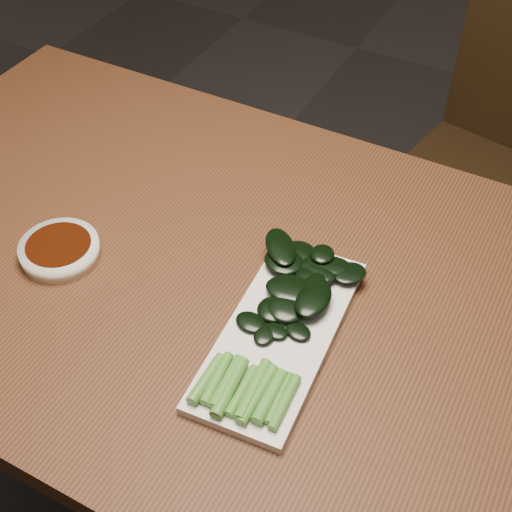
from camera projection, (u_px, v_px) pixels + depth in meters
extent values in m
plane|color=#282626|center=(243.00, 501.00, 1.60)|extent=(6.00, 6.00, 0.00)
cube|color=#4E2A16|center=(236.00, 282.00, 1.08)|extent=(1.40, 0.80, 0.04)
cylinder|color=#4E2A16|center=(83.00, 206.00, 1.77)|extent=(0.05, 0.05, 0.71)
cube|color=black|center=(485.00, 195.00, 1.69)|extent=(0.50, 0.50, 0.04)
cylinder|color=black|center=(367.00, 268.00, 1.83)|extent=(0.04, 0.04, 0.41)
cylinder|color=black|center=(500.00, 340.00, 1.67)|extent=(0.04, 0.04, 0.41)
cylinder|color=black|center=(437.00, 196.00, 2.03)|extent=(0.04, 0.04, 0.41)
cylinder|color=white|center=(60.00, 250.00, 1.09)|extent=(0.12, 0.12, 0.03)
cylinder|color=#3B1305|center=(58.00, 245.00, 1.08)|extent=(0.10, 0.10, 0.00)
cube|color=white|center=(280.00, 333.00, 0.98)|extent=(0.17, 0.34, 0.01)
cylinder|color=#4F9433|center=(207.00, 379.00, 0.91)|extent=(0.02, 0.08, 0.02)
cylinder|color=#4F9433|center=(217.00, 378.00, 0.91)|extent=(0.02, 0.08, 0.01)
cylinder|color=#4F9433|center=(227.00, 382.00, 0.90)|extent=(0.02, 0.08, 0.02)
cylinder|color=#4F9433|center=(230.00, 387.00, 0.90)|extent=(0.03, 0.09, 0.02)
cylinder|color=#4F9433|center=(242.00, 390.00, 0.90)|extent=(0.02, 0.08, 0.01)
cylinder|color=#4F9433|center=(253.00, 390.00, 0.90)|extent=(0.03, 0.09, 0.02)
cylinder|color=#4F9433|center=(258.00, 394.00, 0.89)|extent=(0.02, 0.09, 0.01)
cylinder|color=#4F9433|center=(270.00, 397.00, 0.89)|extent=(0.02, 0.08, 0.02)
cylinder|color=#4F9433|center=(279.00, 398.00, 0.89)|extent=(0.02, 0.08, 0.01)
cylinder|color=#4F9433|center=(285.00, 402.00, 0.89)|extent=(0.02, 0.08, 0.01)
ellipsoid|color=black|center=(275.00, 309.00, 0.99)|extent=(0.07, 0.07, 0.01)
ellipsoid|color=black|center=(284.00, 261.00, 1.05)|extent=(0.07, 0.07, 0.01)
ellipsoid|color=black|center=(315.00, 284.00, 1.02)|extent=(0.03, 0.05, 0.01)
ellipsoid|color=black|center=(280.00, 247.00, 1.06)|extent=(0.09, 0.09, 0.01)
ellipsoid|color=black|center=(298.00, 252.00, 1.07)|extent=(0.07, 0.07, 0.01)
ellipsoid|color=black|center=(286.00, 307.00, 0.99)|extent=(0.08, 0.08, 0.01)
ellipsoid|color=black|center=(319.00, 271.00, 1.04)|extent=(0.07, 0.05, 0.01)
ellipsoid|color=black|center=(313.00, 299.00, 0.99)|extent=(0.05, 0.07, 0.01)
ellipsoid|color=black|center=(325.00, 266.00, 1.04)|extent=(0.09, 0.07, 0.01)
ellipsoid|color=black|center=(313.00, 277.00, 1.03)|extent=(0.07, 0.07, 0.01)
ellipsoid|color=black|center=(322.00, 254.00, 1.05)|extent=(0.05, 0.05, 0.01)
ellipsoid|color=black|center=(292.00, 289.00, 1.01)|extent=(0.09, 0.07, 0.01)
ellipsoid|color=black|center=(349.00, 273.00, 1.03)|extent=(0.06, 0.07, 0.01)
ellipsoid|color=black|center=(251.00, 322.00, 0.98)|extent=(0.05, 0.04, 0.01)
ellipsoid|color=black|center=(298.00, 331.00, 0.97)|extent=(0.04, 0.04, 0.01)
ellipsoid|color=black|center=(276.00, 331.00, 0.97)|extent=(0.04, 0.03, 0.01)
ellipsoid|color=black|center=(265.00, 334.00, 0.96)|extent=(0.03, 0.04, 0.01)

